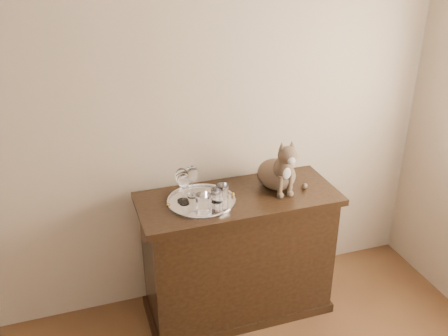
# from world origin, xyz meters

# --- Properties ---
(wall_back) EXTENTS (4.00, 0.10, 2.70)m
(wall_back) POSITION_xyz_m (0.00, 2.25, 1.35)
(wall_back) COLOR #C0A990
(wall_back) RESTS_ON ground
(sideboard) EXTENTS (1.20, 0.50, 0.85)m
(sideboard) POSITION_xyz_m (0.60, 1.94, 0.42)
(sideboard) COLOR black
(sideboard) RESTS_ON ground
(tray) EXTENTS (0.40, 0.40, 0.01)m
(tray) POSITION_xyz_m (0.37, 1.94, 0.85)
(tray) COLOR silver
(tray) RESTS_ON sideboard
(wine_glass_a) EXTENTS (0.08, 0.08, 0.21)m
(wine_glass_a) POSITION_xyz_m (0.27, 1.97, 0.96)
(wine_glass_a) COLOR white
(wine_glass_a) RESTS_ON tray
(wine_glass_b) EXTENTS (0.07, 0.07, 0.20)m
(wine_glass_b) POSITION_xyz_m (0.34, 2.02, 0.96)
(wine_glass_b) COLOR white
(wine_glass_b) RESTS_ON tray
(wine_glass_c) EXTENTS (0.07, 0.07, 0.19)m
(wine_glass_c) POSITION_xyz_m (0.27, 1.95, 0.95)
(wine_glass_c) COLOR white
(wine_glass_c) RESTS_ON tray
(tumbler_a) EXTENTS (0.07, 0.07, 0.08)m
(tumbler_a) POSITION_xyz_m (0.46, 1.91, 0.90)
(tumbler_a) COLOR silver
(tumbler_a) RESTS_ON tray
(tumbler_b) EXTENTS (0.09, 0.09, 0.10)m
(tumbler_b) POSITION_xyz_m (0.35, 1.83, 0.91)
(tumbler_b) COLOR silver
(tumbler_b) RESTS_ON tray
(tumbler_c) EXTENTS (0.08, 0.08, 0.08)m
(tumbler_c) POSITION_xyz_m (0.50, 1.94, 0.90)
(tumbler_c) COLOR silver
(tumbler_c) RESTS_ON tray
(cat) EXTENTS (0.35, 0.33, 0.35)m
(cat) POSITION_xyz_m (0.86, 1.98, 1.02)
(cat) COLOR brown
(cat) RESTS_ON sideboard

